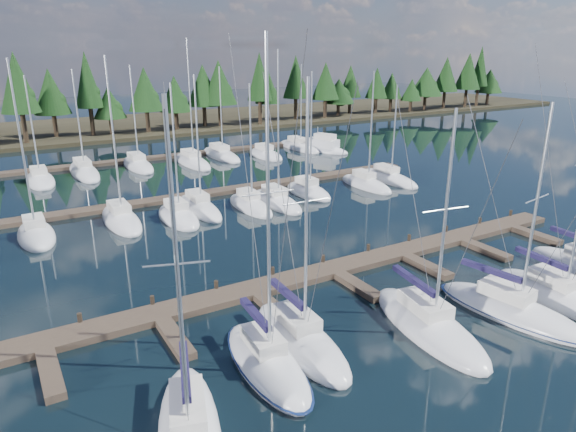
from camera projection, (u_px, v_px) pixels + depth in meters
ground at (252, 222)px, 44.77m from camera, size 260.00×260.00×0.00m
far_shore at (104, 128)px, 93.70m from camera, size 220.00×30.00×0.60m
main_dock at (337, 273)px, 34.38m from camera, size 44.00×6.13×0.90m
back_docks at (178, 174)px, 60.71m from camera, size 50.00×21.80×0.40m
front_sailboat_1 at (267, 362)px, 24.55m from camera, size 3.31×8.21×16.04m
front_sailboat_2 at (300, 339)px, 26.49m from camera, size 3.13×8.68×14.25m
front_sailboat_3 at (428, 325)px, 27.85m from camera, size 4.45×9.66×12.76m
front_sailboat_4 at (511, 310)px, 29.39m from camera, size 4.46×9.61×12.86m
front_sailboat_5 at (557, 296)px, 30.97m from camera, size 3.24×8.79×15.62m
back_sailboat_rows at (188, 182)px, 57.06m from camera, size 46.67×32.74×16.37m
motor_yacht_right at (323, 148)px, 74.54m from camera, size 5.98×8.85×4.21m
tree_line at (116, 92)px, 83.67m from camera, size 186.68×11.75×13.88m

